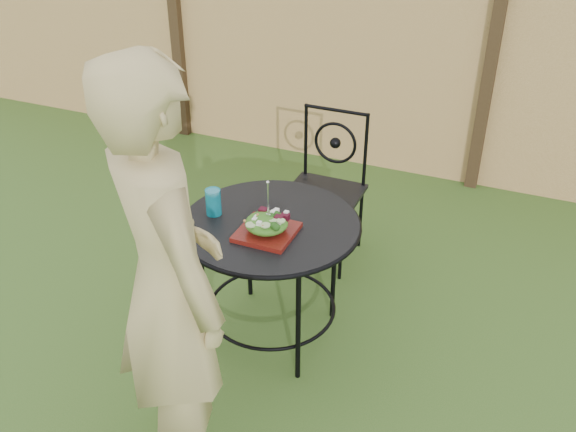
% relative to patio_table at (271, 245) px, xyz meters
% --- Properties ---
extents(ground, '(60.00, 60.00, 0.00)m').
position_rel_patio_table_xyz_m(ground, '(-0.56, 0.04, -0.59)').
color(ground, '#264B18').
rests_on(ground, ground).
extents(fence, '(8.00, 0.12, 1.90)m').
position_rel_patio_table_xyz_m(fence, '(-0.56, 2.23, 0.36)').
color(fence, '#E3B270').
rests_on(fence, ground).
extents(patio_table, '(0.92, 0.92, 0.72)m').
position_rel_patio_table_xyz_m(patio_table, '(0.00, 0.00, 0.00)').
color(patio_table, black).
rests_on(patio_table, ground).
extents(patio_chair, '(0.46, 0.46, 0.95)m').
position_rel_patio_table_xyz_m(patio_chair, '(-0.02, 0.88, -0.08)').
color(patio_chair, black).
rests_on(patio_chair, ground).
extents(diner, '(0.81, 0.75, 1.85)m').
position_rel_patio_table_xyz_m(diner, '(-0.03, -0.86, 0.34)').
color(diner, tan).
rests_on(diner, ground).
extents(salad_plate, '(0.27, 0.27, 0.02)m').
position_rel_patio_table_xyz_m(salad_plate, '(0.03, -0.11, 0.15)').
color(salad_plate, '#46110A').
rests_on(salad_plate, patio_table).
extents(salad, '(0.21, 0.21, 0.08)m').
position_rel_patio_table_xyz_m(salad, '(0.03, -0.11, 0.20)').
color(salad, '#235614').
rests_on(salad, salad_plate).
extents(fork, '(0.01, 0.01, 0.18)m').
position_rel_patio_table_xyz_m(fork, '(0.04, -0.11, 0.33)').
color(fork, silver).
rests_on(fork, salad).
extents(drinking_glass, '(0.08, 0.08, 0.14)m').
position_rel_patio_table_xyz_m(drinking_glass, '(-0.30, -0.04, 0.21)').
color(drinking_glass, '#0C7990').
rests_on(drinking_glass, patio_table).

